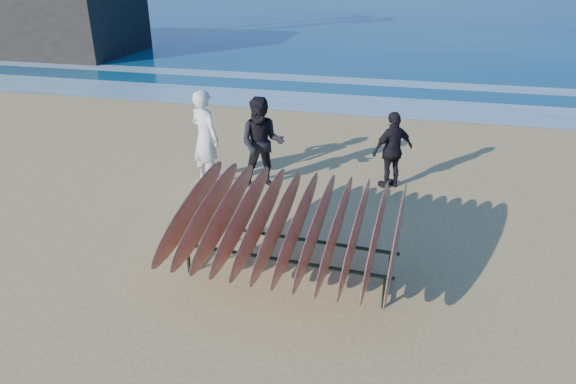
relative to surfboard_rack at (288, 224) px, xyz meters
name	(u,v)px	position (x,y,z in m)	size (l,w,h in m)	color
ground	(276,268)	(-0.24, 0.20, -0.91)	(120.00, 120.00, 0.00)	tan
ocean	(406,1)	(-0.24, 55.20, -0.90)	(160.00, 160.00, 0.00)	navy
foam_near	(355,105)	(-0.24, 10.20, -0.90)	(160.00, 160.00, 0.00)	white
foam_far	(366,82)	(-0.24, 13.70, -0.90)	(160.00, 160.00, 0.00)	white
surfboard_rack	(288,224)	(0.00, 0.00, 0.00)	(3.30, 2.72, 1.48)	black
person_white	(205,138)	(-2.53, 3.09, 0.10)	(0.73, 0.48, 2.01)	white
person_dark_a	(262,144)	(-1.32, 3.14, 0.05)	(0.93, 0.73, 1.92)	black
person_dark_b	(393,150)	(1.28, 3.79, -0.10)	(0.95, 0.40, 1.63)	black
building	(35,8)	(-16.95, 16.61, 1.20)	(9.47, 5.26, 4.21)	#2D2823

